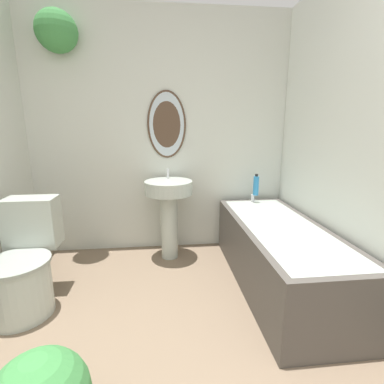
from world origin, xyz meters
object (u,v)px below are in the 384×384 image
object	(u,v)px
toilet	(24,266)
pedestal_sink	(169,203)
shampoo_bottle	(256,185)
bathtub	(279,254)

from	to	relation	value
toilet	pedestal_sink	xyz separation A→B (m)	(1.06, 0.68, 0.25)
toilet	shampoo_bottle	size ratio (longest dim) A/B	3.49
pedestal_sink	shampoo_bottle	xyz separation A→B (m)	(0.90, 0.10, 0.14)
toilet	pedestal_sink	distance (m)	1.29
pedestal_sink	bathtub	xyz separation A→B (m)	(0.88, -0.60, -0.29)
bathtub	shampoo_bottle	xyz separation A→B (m)	(0.02, 0.70, 0.43)
pedestal_sink	shampoo_bottle	world-z (taller)	pedestal_sink
pedestal_sink	toilet	bearing A→B (deg)	-147.16
toilet	shampoo_bottle	bearing A→B (deg)	21.78
toilet	pedestal_sink	bearing A→B (deg)	32.84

